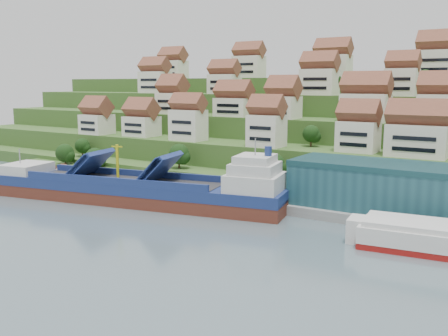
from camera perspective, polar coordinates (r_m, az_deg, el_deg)
The scene contains 11 objects.
ground at distance 116.50m, azimuth -4.84°, elevation -4.74°, with size 300.00×300.00×0.00m, color slate.
quay at distance 118.68m, azimuth 7.35°, elevation -3.97°, with size 180.00×14.00×2.20m, color gray.
pebble_beach at distance 164.78m, azimuth -18.52°, elevation -0.78°, with size 45.00×20.00×1.00m, color gray.
hillside at distance 205.85m, azimuth 12.87°, elevation 4.32°, with size 260.00×128.00×31.00m.
hillside_village at distance 162.61m, azimuth 9.28°, elevation 7.80°, with size 152.18×60.56×28.66m.
hillside_trees at distance 156.91m, azimuth 2.21°, elevation 5.31°, with size 134.73×62.73×31.61m.
warehouse at distance 110.12m, azimuth 23.14°, elevation -2.49°, with size 60.00×15.00×10.00m, color #214F59.
flagpole at distance 113.85m, azimuth 5.48°, elevation -1.53°, with size 1.28×0.16×8.00m.
beach_huts at distance 165.29m, azimuth -19.32°, elevation -0.23°, with size 14.40×3.70×2.20m.
cargo_ship at distance 122.64m, azimuth -9.60°, elevation -2.56°, with size 77.18×26.74×16.91m.
second_ship at distance 94.65m, azimuth 24.17°, elevation -7.44°, with size 28.81×13.40×8.07m.
Camera 1 is at (68.52, -89.70, 28.82)m, focal length 40.00 mm.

